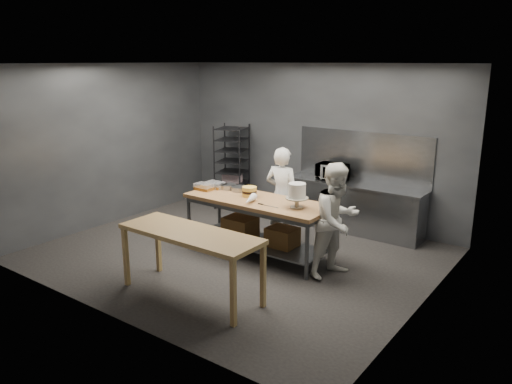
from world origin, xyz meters
TOP-DOWN VIEW (x-y plane):
  - ground at (0.00, 0.00)m, footprint 6.00×6.00m
  - back_wall at (0.00, 2.50)m, footprint 6.00×0.04m
  - work_table at (0.27, 0.22)m, footprint 2.40×0.90m
  - near_counter at (0.43, -1.50)m, footprint 2.00×0.70m
  - back_counter at (1.00, 2.18)m, footprint 2.60×0.60m
  - splashback_panel at (1.00, 2.48)m, footprint 2.60×0.02m
  - speed_rack at (-1.77, 2.10)m, footprint 0.77×0.80m
  - chef_behind at (0.26, 0.93)m, footprint 0.65×0.46m
  - chef_right at (1.66, 0.23)m, footprint 0.85×0.96m
  - microwave at (0.55, 2.18)m, footprint 0.54×0.37m
  - frosted_cake_stand at (1.01, 0.18)m, footprint 0.34×0.34m
  - layer_cake at (0.06, 0.28)m, footprint 0.24×0.24m
  - cake_pans at (-0.50, 0.44)m, footprint 0.69×0.34m
  - piping_bag at (0.31, -0.05)m, footprint 0.23×0.40m
  - offset_spatula at (0.56, 0.01)m, footprint 0.36×0.02m
  - pastry_clamshells at (-0.78, 0.26)m, footprint 0.38×0.42m

SIDE VIEW (x-z plane):
  - ground at x=0.00m, z-range 0.00..0.00m
  - back_counter at x=1.00m, z-range 0.00..0.90m
  - work_table at x=0.27m, z-range 0.11..1.03m
  - near_counter at x=0.43m, z-range 0.36..1.26m
  - chef_behind at x=0.26m, z-range 0.00..1.66m
  - chef_right at x=1.66m, z-range 0.00..1.67m
  - speed_rack at x=-1.77m, z-range -0.02..1.73m
  - offset_spatula at x=0.56m, z-range 0.92..0.93m
  - cake_pans at x=-0.50m, z-range 0.92..1.00m
  - pastry_clamshells at x=-0.78m, z-range 0.92..1.03m
  - piping_bag at x=0.31m, z-range 0.92..1.04m
  - layer_cake at x=0.06m, z-range 0.92..1.08m
  - microwave at x=0.55m, z-range 0.90..1.20m
  - frosted_cake_stand at x=1.01m, z-range 0.97..1.34m
  - splashback_panel at x=1.00m, z-range 0.90..1.80m
  - back_wall at x=0.00m, z-range 0.00..3.00m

